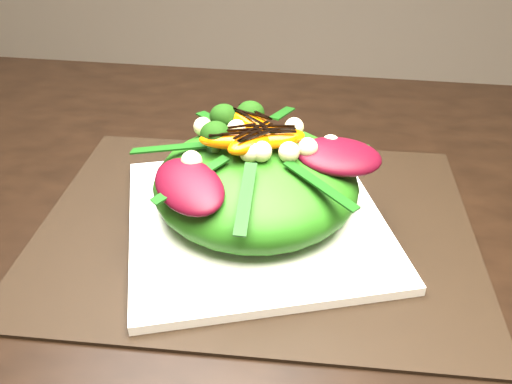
# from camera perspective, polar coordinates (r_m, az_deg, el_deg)

# --- Properties ---
(dining_table) EXTENTS (1.60, 0.90, 0.75)m
(dining_table) POSITION_cam_1_polar(r_m,az_deg,el_deg) (0.56, 12.58, -7.89)
(dining_table) COLOR black
(dining_table) RESTS_ON floor
(placemat) EXTENTS (0.46, 0.36, 0.00)m
(placemat) POSITION_cam_1_polar(r_m,az_deg,el_deg) (0.57, -0.00, -3.54)
(placemat) COLOR black
(placemat) RESTS_ON dining_table
(plate_base) EXTENTS (0.33, 0.33, 0.01)m
(plate_base) POSITION_cam_1_polar(r_m,az_deg,el_deg) (0.56, 0.00, -3.00)
(plate_base) COLOR white
(plate_base) RESTS_ON placemat
(salad_bowl) EXTENTS (0.28, 0.28, 0.02)m
(salad_bowl) POSITION_cam_1_polar(r_m,az_deg,el_deg) (0.56, 0.00, -1.95)
(salad_bowl) COLOR white
(salad_bowl) RESTS_ON plate_base
(lettuce_mound) EXTENTS (0.24, 0.24, 0.08)m
(lettuce_mound) POSITION_cam_1_polar(r_m,az_deg,el_deg) (0.54, 0.00, 1.02)
(lettuce_mound) COLOR #286713
(lettuce_mound) RESTS_ON salad_bowl
(radicchio_leaf) EXTENTS (0.09, 0.07, 0.02)m
(radicchio_leaf) POSITION_cam_1_polar(r_m,az_deg,el_deg) (0.52, 8.77, 3.72)
(radicchio_leaf) COLOR #3F0613
(radicchio_leaf) RESTS_ON lettuce_mound
(orange_segment) EXTENTS (0.07, 0.04, 0.02)m
(orange_segment) POSITION_cam_1_polar(r_m,az_deg,el_deg) (0.53, -2.16, 6.25)
(orange_segment) COLOR #D95803
(orange_segment) RESTS_ON lettuce_mound
(broccoli_floret) EXTENTS (0.05, 0.05, 0.04)m
(broccoli_floret) POSITION_cam_1_polar(r_m,az_deg,el_deg) (0.53, -5.58, 7.10)
(broccoli_floret) COLOR black
(broccoli_floret) RESTS_ON lettuce_mound
(macadamia_nut) EXTENTS (0.02, 0.02, 0.02)m
(macadamia_nut) POSITION_cam_1_polar(r_m,az_deg,el_deg) (0.48, 4.11, 2.36)
(macadamia_nut) COLOR #C4B38A
(macadamia_nut) RESTS_ON lettuce_mound
(balsamic_drizzle) EXTENTS (0.04, 0.01, 0.00)m
(balsamic_drizzle) POSITION_cam_1_polar(r_m,az_deg,el_deg) (0.53, -2.18, 7.12)
(balsamic_drizzle) COLOR black
(balsamic_drizzle) RESTS_ON orange_segment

